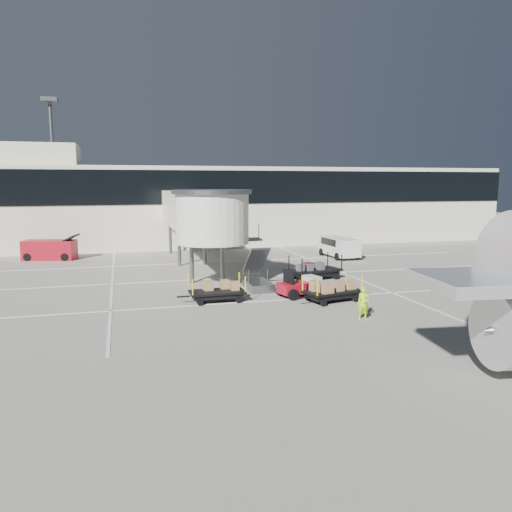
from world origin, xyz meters
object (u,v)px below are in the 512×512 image
object	(u,v)px
ground_worker	(363,303)
belt_loader	(50,250)
baggage_tug	(300,287)
suitcase_cart	(317,270)
minivan	(338,245)
box_cart_near	(332,292)
box_cart_far	(218,292)

from	to	relation	value
ground_worker	belt_loader	size ratio (longest dim) A/B	0.34
baggage_tug	suitcase_cart	distance (m)	5.36
suitcase_cart	belt_loader	distance (m)	23.09
minivan	suitcase_cart	bearing A→B (deg)	-125.20
suitcase_cart	baggage_tug	bearing A→B (deg)	-136.89
box_cart_near	minivan	world-z (taller)	minivan
minivan	belt_loader	world-z (taller)	belt_loader
baggage_tug	box_cart_near	size ratio (longest dim) A/B	0.67
ground_worker	belt_loader	xyz separation A→B (m)	(-16.76, 23.84, 0.02)
baggage_tug	minivan	xyz separation A→B (m)	(8.43, 13.32, 0.47)
minivan	ground_worker	bearing A→B (deg)	-113.96
suitcase_cart	ground_worker	size ratio (longest dim) A/B	2.66
box_cart_near	belt_loader	xyz separation A→B (m)	(-16.80, 20.13, 0.27)
baggage_tug	minivan	bearing A→B (deg)	44.28
suitcase_cart	minivan	size ratio (longest dim) A/B	0.91
ground_worker	minivan	world-z (taller)	minivan
baggage_tug	box_cart_near	bearing A→B (deg)	-66.42
box_cart_near	minivan	bearing A→B (deg)	51.32
belt_loader	box_cart_near	bearing A→B (deg)	-35.91
minivan	belt_loader	xyz separation A→B (m)	(-23.98, 5.14, -0.22)
suitcase_cart	ground_worker	distance (m)	10.05
box_cart_far	belt_loader	distance (m)	21.41
box_cart_far	minivan	world-z (taller)	minivan
box_cart_far	minivan	distance (m)	18.77
baggage_tug	belt_loader	xyz separation A→B (m)	(-15.55, 18.46, 0.25)
suitcase_cart	ground_worker	xyz separation A→B (m)	(-1.65, -9.91, 0.21)
minivan	belt_loader	bearing A→B (deg)	165.05
box_cart_far	belt_loader	size ratio (longest dim) A/B	0.78
box_cart_near	box_cart_far	size ratio (longest dim) A/B	1.05
baggage_tug	minivan	world-z (taller)	minivan
box_cart_near	minivan	distance (m)	16.62
suitcase_cart	box_cart_far	bearing A→B (deg)	-163.70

